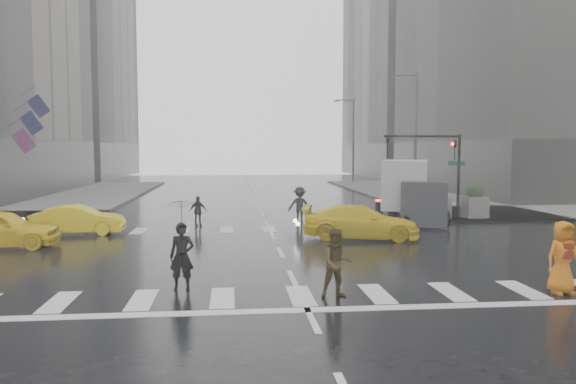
{
  "coord_description": "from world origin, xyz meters",
  "views": [
    {
      "loc": [
        -1.75,
        -20.06,
        3.78
      ],
      "look_at": [
        0.48,
        2.0,
        2.05
      ],
      "focal_mm": 35.0,
      "sensor_mm": 36.0,
      "label": 1
    }
  ],
  "objects": [
    {
      "name": "taxi_mid",
      "position": [
        -8.46,
        5.19,
        0.65
      ],
      "size": [
        3.98,
        1.53,
        1.29
      ],
      "primitive_type": "imported",
      "rotation": [
        0.0,
        0.0,
        1.61
      ],
      "color": "yellow",
      "rests_on": "ground"
    },
    {
      "name": "pedestrian_brown",
      "position": [
        0.9,
        -6.21,
        0.87
      ],
      "size": [
        0.9,
        0.72,
        1.75
      ],
      "primitive_type": "imported",
      "rotation": [
        0.0,
        0.0,
        0.07
      ],
      "color": "#433318",
      "rests_on": "ground"
    },
    {
      "name": "planter_east",
      "position": [
        11.0,
        8.2,
        0.98
      ],
      "size": [
        1.1,
        1.1,
        1.8
      ],
      "color": "slate",
      "rests_on": "ground"
    },
    {
      "name": "taxi_front",
      "position": [
        -10.51,
        2.0,
        0.74
      ],
      "size": [
        4.39,
        1.89,
        1.48
      ],
      "primitive_type": "imported",
      "rotation": [
        0.0,
        0.0,
        1.6
      ],
      "color": "yellow",
      "rests_on": "ground"
    },
    {
      "name": "traffic_signal_pole",
      "position": [
        9.01,
        8.01,
        3.22
      ],
      "size": [
        4.45,
        0.42,
        4.5
      ],
      "color": "black",
      "rests_on": "ground"
    },
    {
      "name": "taxi_rear",
      "position": [
        3.61,
        2.81,
        0.7
      ],
      "size": [
        4.62,
        2.88,
        1.41
      ],
      "primitive_type": "imported",
      "rotation": [
        0.0,
        0.0,
        1.35
      ],
      "color": "yellow",
      "rests_on": "ground"
    },
    {
      "name": "pedestrian_orange",
      "position": [
        6.81,
        -6.47,
        0.96
      ],
      "size": [
        0.98,
        0.68,
        1.91
      ],
      "rotation": [
        0.0,
        0.0,
        0.08
      ],
      "color": "orange",
      "rests_on": "ground"
    },
    {
      "name": "road_markings",
      "position": [
        0.0,
        0.0,
        0.01
      ],
      "size": [
        18.0,
        48.0,
        0.01
      ],
      "primitive_type": null,
      "color": "silver",
      "rests_on": "ground"
    },
    {
      "name": "building_nw_far",
      "position": [
        -29.0,
        56.0,
        20.19
      ],
      "size": [
        26.05,
        26.05,
        44.0
      ],
      "color": "#5F5D58",
      "rests_on": "ground"
    },
    {
      "name": "pedestrian_black",
      "position": [
        -3.08,
        -5.07,
        1.57
      ],
      "size": [
        1.07,
        1.09,
        2.43
      ],
      "rotation": [
        0.0,
        0.0,
        -0.12
      ],
      "color": "black",
      "rests_on": "ground"
    },
    {
      "name": "street_lamp_far",
      "position": [
        10.87,
        38.0,
        4.95
      ],
      "size": [
        2.15,
        0.22,
        9.0
      ],
      "color": "#59595B",
      "rests_on": "ground"
    },
    {
      "name": "pedestrian_far_a",
      "position": [
        -3.37,
        7.28,
        0.74
      ],
      "size": [
        0.97,
        0.73,
        1.48
      ],
      "primitive_type": "imported",
      "rotation": [
        0.0,
        0.0,
        2.88
      ],
      "color": "black",
      "rests_on": "ground"
    },
    {
      "name": "sidewalk_ne",
      "position": [
        19.5,
        17.5,
        0.07
      ],
      "size": [
        35.0,
        35.0,
        0.15
      ],
      "primitive_type": "cube",
      "color": "slate",
      "rests_on": "ground"
    },
    {
      "name": "ground",
      "position": [
        0.0,
        0.0,
        0.0
      ],
      "size": [
        120.0,
        120.0,
        0.0
      ],
      "primitive_type": "plane",
      "color": "black",
      "rests_on": "ground"
    },
    {
      "name": "flag_cluster",
      "position": [
        -15.08,
        18.5,
        5.64
      ],
      "size": [
        2.87,
        3.06,
        4.69
      ],
      "color": "#59595B",
      "rests_on": "ground"
    },
    {
      "name": "box_truck",
      "position": [
        7.38,
        7.95,
        1.68
      ],
      "size": [
        2.23,
        5.94,
        3.15
      ],
      "rotation": [
        0.0,
        0.0,
        -0.34
      ],
      "color": "silver",
      "rests_on": "ground"
    },
    {
      "name": "pedestrian_far_b",
      "position": [
        1.67,
        7.83,
        0.92
      ],
      "size": [
        1.3,
        0.87,
        1.85
      ],
      "primitive_type": "imported",
      "rotation": [
        0.0,
        0.0,
        2.95
      ],
      "color": "black",
      "rests_on": "ground"
    },
    {
      "name": "street_lamp_near",
      "position": [
        10.87,
        18.0,
        4.95
      ],
      "size": [
        2.15,
        0.22,
        9.0
      ],
      "color": "#59595B",
      "rests_on": "ground"
    },
    {
      "name": "planter_west",
      "position": [
        7.0,
        8.2,
        0.98
      ],
      "size": [
        1.1,
        1.1,
        1.8
      ],
      "color": "slate",
      "rests_on": "ground"
    },
    {
      "name": "planter_mid",
      "position": [
        9.0,
        8.2,
        0.98
      ],
      "size": [
        1.1,
        1.1,
        1.8
      ],
      "color": "slate",
      "rests_on": "ground"
    },
    {
      "name": "building_ne_far",
      "position": [
        29.0,
        56.0,
        16.27
      ],
      "size": [
        26.05,
        26.05,
        36.0
      ],
      "color": "gray",
      "rests_on": "ground"
    }
  ]
}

